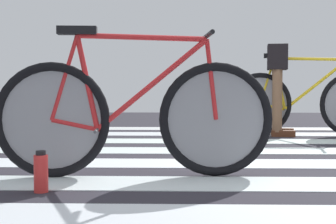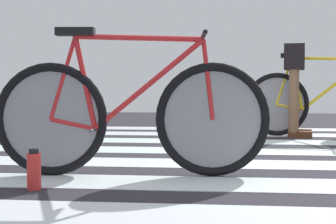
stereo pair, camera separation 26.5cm
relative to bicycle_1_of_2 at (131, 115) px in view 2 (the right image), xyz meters
name	(u,v)px [view 2 (the right image)]	position (x,y,z in m)	size (l,w,h in m)	color
ground	(267,165)	(0.90, 0.61, -0.40)	(18.00, 14.00, 0.02)	#27252D
crosswalk_markings	(271,165)	(0.92, 0.54, -0.38)	(5.47, 6.52, 0.00)	silver
bicycle_1_of_2	(131,115)	(0.00, 0.00, 0.00)	(1.74, 0.52, 0.93)	black
bicycle_2_of_2	(323,102)	(1.69, 2.66, 0.00)	(1.73, 0.53, 0.93)	black
cyclist_2_of_2	(295,77)	(1.39, 2.71, 0.28)	(0.36, 0.44, 1.03)	brown
water_bottle	(34,170)	(-0.45, -0.48, -0.28)	(0.08, 0.08, 0.22)	red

